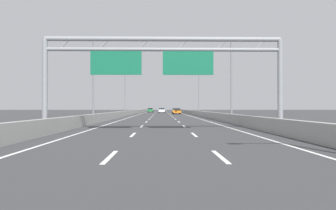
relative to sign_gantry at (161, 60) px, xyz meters
The scene contains 48 objects.
ground_plane 75.91m from the sign_gantry, 89.87° to the left, with size 260.00×260.00×0.00m, color #38383A.
lane_dash_left_1 12.79m from the sign_gantry, 97.88° to the right, with size 0.16×3.00×0.01m, color white.
lane_dash_left_2 5.76m from the sign_gantry, 120.68° to the right, with size 0.16×3.00×0.01m, color white.
lane_dash_left_3 8.06m from the sign_gantry, 104.56° to the left, with size 0.16×3.00×0.01m, color white.
lane_dash_left_4 16.08m from the sign_gantry, 96.08° to the left, with size 0.16×3.00×0.01m, color white.
lane_dash_left_5 24.78m from the sign_gantry, 93.83° to the left, with size 0.16×3.00×0.01m, color white.
lane_dash_left_6 33.64m from the sign_gantry, 92.80° to the left, with size 0.16×3.00×0.01m, color white.
lane_dash_left_7 42.56m from the sign_gantry, 92.20° to the left, with size 0.16×3.00×0.01m, color white.
lane_dash_left_8 51.51m from the sign_gantry, 91.82° to the left, with size 0.16×3.00×0.01m, color white.
lane_dash_left_9 60.47m from the sign_gantry, 91.55° to the left, with size 0.16×3.00×0.01m, color white.
lane_dash_left_10 69.45m from the sign_gantry, 91.34° to the left, with size 0.16×3.00×0.01m, color white.
lane_dash_left_11 78.42m from the sign_gantry, 91.19° to the left, with size 0.16×3.00×0.01m, color white.
lane_dash_left_12 87.41m from the sign_gantry, 91.07° to the left, with size 0.16×3.00×0.01m, color white.
lane_dash_left_13 96.39m from the sign_gantry, 90.97° to the left, with size 0.16×3.00×0.01m, color white.
lane_dash_left_14 105.38m from the sign_gantry, 90.88° to the left, with size 0.16×3.00×0.01m, color white.
lane_dash_left_15 114.37m from the sign_gantry, 90.82° to the left, with size 0.16×3.00×0.01m, color white.
lane_dash_left_16 123.36m from the sign_gantry, 90.76° to the left, with size 0.16×3.00×0.01m, color white.
lane_dash_left_17 132.36m from the sign_gantry, 90.70° to the left, with size 0.16×3.00×0.01m, color white.
lane_dash_right_1 12.84m from the sign_gantry, 80.45° to the right, with size 0.16×3.00×0.01m, color white.
lane_dash_right_2 5.87m from the sign_gantry, 54.22° to the right, with size 0.16×3.00×0.01m, color white.
lane_dash_right_3 8.13m from the sign_gantry, 72.50° to the left, with size 0.16×3.00×0.01m, color white.
lane_dash_right_4 16.12m from the sign_gantry, 82.63° to the left, with size 0.16×3.00×0.01m, color white.
lane_dash_right_5 24.81m from the sign_gantry, 85.35° to the left, with size 0.16×3.00×0.01m, color white.
lane_dash_right_6 33.66m from the sign_gantry, 86.60° to the left, with size 0.16×3.00×0.01m, color white.
lane_dash_right_7 42.58m from the sign_gantry, 87.33° to the left, with size 0.16×3.00×0.01m, color white.
lane_dash_right_8 51.52m from the sign_gantry, 87.79° to the left, with size 0.16×3.00×0.01m, color white.
lane_dash_right_9 60.48m from the sign_gantry, 88.12° to the left, with size 0.16×3.00×0.01m, color white.
lane_dash_right_10 69.45m from the sign_gantry, 88.37° to the left, with size 0.16×3.00×0.01m, color white.
lane_dash_right_11 78.43m from the sign_gantry, 88.55° to the left, with size 0.16×3.00×0.01m, color white.
lane_dash_right_12 87.41m from the sign_gantry, 88.70° to the left, with size 0.16×3.00×0.01m, color white.
lane_dash_right_13 96.40m from the sign_gantry, 88.82° to the left, with size 0.16×3.00×0.01m, color white.
lane_dash_right_14 105.39m from the sign_gantry, 88.93° to the left, with size 0.16×3.00×0.01m, color white.
lane_dash_right_15 114.38m from the sign_gantry, 89.01° to the left, with size 0.16×3.00×0.01m, color white.
lane_dash_right_16 123.37m from the sign_gantry, 89.08° to the left, with size 0.16×3.00×0.01m, color white.
lane_dash_right_17 132.36m from the sign_gantry, 89.14° to the left, with size 0.16×3.00×0.01m, color white.
edge_line_left 64.14m from the sign_gantry, 94.55° to the left, with size 0.16×176.00×0.01m, color white.
edge_line_right 64.17m from the sign_gantry, 85.14° to the left, with size 0.16×176.00×0.01m, color white.
barrier_left 86.13m from the sign_gantry, 94.48° to the left, with size 0.45×220.00×0.95m.
barrier_right 86.16m from the sign_gantry, 85.28° to the left, with size 0.45×220.00×0.95m.
sign_gantry is the anchor object (origin of this frame).
streetlamp_left_mid 16.92m from the sign_gantry, 115.54° to the left, with size 2.58×0.28×9.50m.
streetlamp_right_mid 17.07m from the sign_gantry, 63.40° to the left, with size 2.58×0.28×9.50m.
streetlamp_left_far 48.99m from the sign_gantry, 98.56° to the left, with size 2.58×0.28×9.50m.
streetlamp_right_far 49.05m from the sign_gantry, 81.04° to the left, with size 2.58×0.28×9.50m.
orange_car 60.30m from the sign_gantry, 86.46° to the left, with size 1.85×4.64×1.40m.
silver_car 73.63m from the sign_gantry, 86.90° to the left, with size 1.77×4.56×1.40m.
green_car 89.46m from the sign_gantry, 92.31° to the left, with size 1.71×4.63×1.42m.
white_car 77.73m from the sign_gantry, 89.91° to the left, with size 1.79×4.28×1.45m.
Camera 1 is at (-0.12, 1.27, 1.62)m, focal length 36.76 mm.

